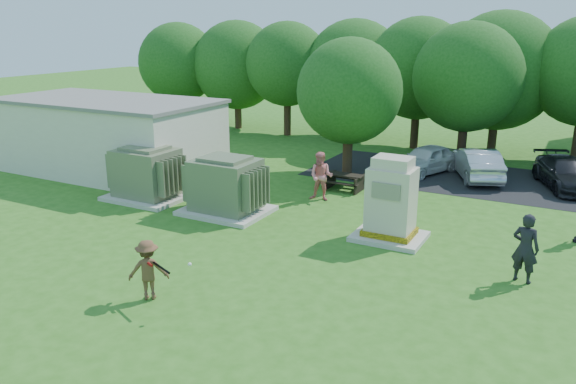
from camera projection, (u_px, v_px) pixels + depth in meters
The scene contains 16 objects.
ground at pixel (219, 274), 15.29m from camera, with size 120.00×120.00×0.00m, color #2D6619.
service_building at pixel (108, 137), 25.73m from camera, with size 10.00×5.00×3.20m, color beige.
service_building_roof at pixel (105, 100), 25.26m from camera, with size 10.20×5.20×0.15m, color slate.
parking_strip at pixel (542, 187), 23.51m from camera, with size 20.00×6.00×0.01m, color #232326.
transformer_left at pixel (147, 174), 21.76m from camera, with size 3.00×2.40×2.07m.
transformer_right at pixel (226, 187), 20.08m from camera, with size 3.00×2.40×2.07m.
generator_cabinet at pixel (391, 204), 17.52m from camera, with size 2.19×1.79×2.66m.
picnic_table at pixel (345, 180), 23.07m from camera, with size 1.55×1.16×0.66m.
batter at pixel (148, 270), 13.75m from camera, with size 0.99×0.57×1.53m, color brown.
person_by_generator at pixel (525, 248), 14.61m from camera, with size 0.69×0.45×1.89m, color black.
person_at_picnic at pixel (321, 176), 21.54m from camera, with size 0.92×0.72×1.90m, color #E5797B.
car_white at pixel (426, 159), 25.65m from camera, with size 1.51×3.76×1.28m, color silver.
car_silver_a at pixel (477, 163), 24.70m from camera, with size 1.46×4.19×1.38m, color silver.
car_dark at pixel (566, 173), 23.30m from camera, with size 1.74×4.29×1.24m, color black.
batting_equipment at pixel (163, 266), 13.27m from camera, with size 1.37×0.38×0.33m.
tree_row at pixel (451, 73), 28.93m from camera, with size 41.30×13.30×7.30m.
Camera 1 is at (8.30, -11.45, 6.51)m, focal length 35.00 mm.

